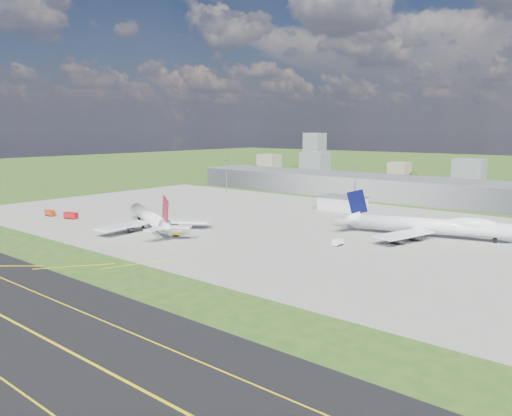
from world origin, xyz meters
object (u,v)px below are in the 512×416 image
Objects in this scene: fire_truck at (71,216)px; van_white_far at (407,233)px; crash_tender at (50,213)px; van_white_near at (338,242)px; airliner_blue_quad at (431,225)px; tug_yellow at (176,234)px; airliner_red_twin at (150,218)px.

van_white_far is (159.08, 76.89, -0.64)m from fire_truck.
crash_tender is 1.16× the size of van_white_near.
airliner_blue_quad reaches higher than crash_tender.
crash_tender is at bearing -171.47° from airliner_blue_quad.
airliner_blue_quad reaches higher than van_white_far.
crash_tender is 95.62m from tug_yellow.
airliner_red_twin is 132.70m from airliner_blue_quad.
airliner_red_twin is at bearing -142.09° from van_white_far.
van_white_far is at bearing 5.73° from tug_yellow.
van_white_near is 41.28m from van_white_far.
tug_yellow is at bearing -163.50° from airliner_red_twin.
airliner_red_twin is at bearing -164.19° from airliner_blue_quad.
van_white_far is at bearing 20.76° from crash_tender.
van_white_near is at bearing -1.74° from fire_truck.
van_white_far reaches higher than tug_yellow.
van_white_near is (66.80, 30.93, 0.54)m from tug_yellow.
tug_yellow is (-91.22, -71.49, -4.83)m from airliner_blue_quad.
crash_tender is 193.16m from van_white_far.
van_white_near reaches higher than tug_yellow.
van_white_far is (80.83, 69.75, 0.22)m from tug_yellow.
airliner_blue_quad reaches higher than fire_truck.
van_white_near is (145.05, 38.07, -0.32)m from fire_truck.
airliner_red_twin reaches higher than crash_tender.
airliner_red_twin is 93.68m from van_white_near.
van_white_near is at bearing -136.14° from airliner_blue_quad.
van_white_far is at bearing -18.27° from van_white_near.
tug_yellow is (78.25, 7.14, -0.86)m from fire_truck.
van_white_near is at bearing 10.56° from crash_tender.
fire_truck is 78.58m from tug_yellow.
crash_tender reaches higher than van_white_far.
tug_yellow is 0.68× the size of van_white_near.
airliner_red_twin is 17.49× the size of tug_yellow.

